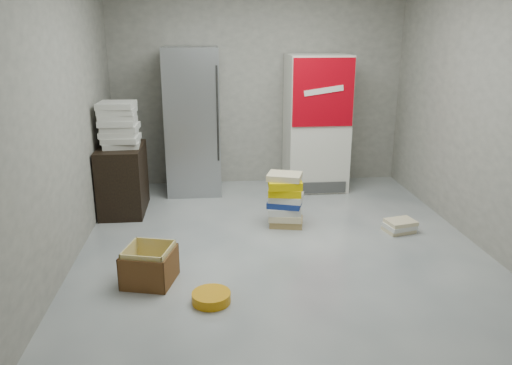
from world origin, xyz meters
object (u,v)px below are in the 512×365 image
object	(u,v)px
coke_cooler	(316,123)
cardboard_box	(150,268)
steel_fridge	(193,122)
wood_shelf	(123,179)
phonebook_stack_main	(285,200)

from	to	relation	value
coke_cooler	cardboard_box	xyz separation A→B (m)	(-1.99, -2.56, -0.77)
steel_fridge	coke_cooler	size ratio (longest dim) A/B	1.06
wood_shelf	phonebook_stack_main	size ratio (longest dim) A/B	1.33
phonebook_stack_main	cardboard_box	world-z (taller)	phonebook_stack_main
steel_fridge	wood_shelf	size ratio (longest dim) A/B	2.37
steel_fridge	wood_shelf	world-z (taller)	steel_fridge
steel_fridge	phonebook_stack_main	distance (m)	1.84
steel_fridge	wood_shelf	bearing A→B (deg)	-138.69
wood_shelf	phonebook_stack_main	distance (m)	1.97
steel_fridge	coke_cooler	bearing A→B (deg)	-0.18
cardboard_box	steel_fridge	bearing A→B (deg)	97.01
coke_cooler	cardboard_box	size ratio (longest dim) A/B	3.62
phonebook_stack_main	steel_fridge	bearing A→B (deg)	138.20
steel_fridge	cardboard_box	world-z (taller)	steel_fridge
steel_fridge	wood_shelf	xyz separation A→B (m)	(-0.83, -0.73, -0.55)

